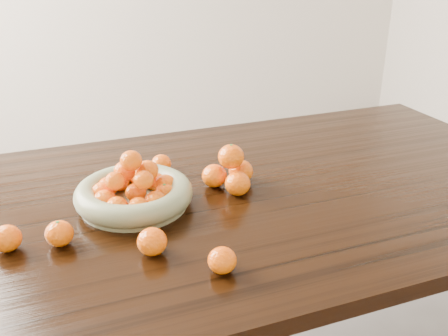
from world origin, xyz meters
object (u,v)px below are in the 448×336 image
object	(u,v)px
dining_table	(214,223)
loose_orange_0	(59,234)
fruit_bowl	(134,192)
orange_pyramid	(231,171)

from	to	relation	value
dining_table	loose_orange_0	size ratio (longest dim) A/B	32.62
fruit_bowl	loose_orange_0	bearing A→B (deg)	-147.06
orange_pyramid	dining_table	bearing A→B (deg)	-160.16
fruit_bowl	orange_pyramid	bearing A→B (deg)	2.10
fruit_bowl	dining_table	bearing A→B (deg)	-3.09
loose_orange_0	dining_table	bearing A→B (deg)	15.67
dining_table	loose_orange_0	xyz separation A→B (m)	(-0.39, -0.11, 0.12)
dining_table	orange_pyramid	size ratio (longest dim) A/B	13.69
fruit_bowl	loose_orange_0	distance (m)	0.22
fruit_bowl	orange_pyramid	size ratio (longest dim) A/B	2.01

